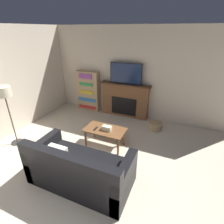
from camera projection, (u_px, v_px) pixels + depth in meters
ground_plane at (60, 207)px, 2.80m from camera, size 18.00×18.00×0.00m
wall_back at (132, 74)px, 5.25m from camera, size 6.14×0.06×2.70m
wall_side at (18, 80)px, 4.65m from camera, size 0.06×4.64×2.70m
fireplace at (125, 100)px, 5.54m from camera, size 1.58×0.28×1.08m
tv at (126, 74)px, 5.16m from camera, size 0.99×0.03×0.62m
couch at (80, 170)px, 3.13m from camera, size 1.83×0.90×0.88m
coffee_table at (105, 131)px, 4.13m from camera, size 0.96×0.53×0.45m
tissue_box at (107, 128)px, 4.06m from camera, size 0.22×0.12×0.10m
remote_control at (96, 128)px, 4.11m from camera, size 0.04×0.15×0.02m
bookshelf at (88, 91)px, 5.94m from camera, size 0.78×0.29×1.34m
floor_lamp at (5, 97)px, 3.87m from camera, size 0.32×0.32×1.46m
storage_basket at (155, 126)px, 4.95m from camera, size 0.38×0.38×0.20m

